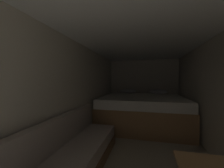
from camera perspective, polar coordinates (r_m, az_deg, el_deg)
The scene contains 7 objects.
ground_plane at distance 2.70m, azimuth 11.43°, elevation -26.26°, with size 7.18×7.18×0.00m, color #A39984.
wall_back at distance 5.01m, azimuth 12.62°, elevation -1.61°, with size 2.41×0.05×1.96m, color beige.
wall_left at distance 2.71m, azimuth -14.23°, elevation -4.35°, with size 0.05×5.18×1.96m, color beige.
wall_right at distance 2.64m, azimuth 38.14°, elevation -4.81°, with size 0.05×5.18×1.96m, color beige.
ceiling_slab at distance 2.50m, azimuth 11.70°, elevation 18.52°, with size 2.41×5.18×0.05m, color white.
bed at distance 4.04m, azimuth 12.31°, elevation -10.59°, with size 2.19×1.98×0.96m.
sofa_left at distance 2.04m, azimuth -18.52°, elevation -28.51°, with size 0.63×2.42×0.75m.
Camera 1 is at (0.08, -0.54, 1.26)m, focal length 22.30 mm.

